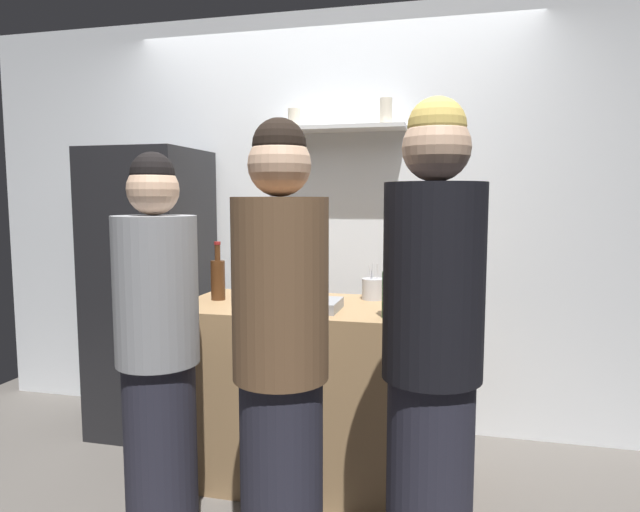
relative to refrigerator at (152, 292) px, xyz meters
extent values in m
cube|color=white|center=(1.04, 0.40, 0.43)|extent=(4.80, 0.10, 2.60)
cube|color=silver|center=(1.14, 0.24, 0.99)|extent=(0.80, 0.22, 0.02)
cylinder|color=beige|center=(0.86, 0.24, 1.06)|extent=(0.07, 0.07, 0.11)
cylinder|color=beige|center=(1.42, 0.24, 1.08)|extent=(0.07, 0.07, 0.15)
cube|color=black|center=(0.00, 0.00, 0.00)|extent=(0.62, 0.61, 1.74)
cylinder|color=#99999E|center=(0.17, -0.33, 0.09)|extent=(0.02, 0.02, 0.45)
cube|color=#9E7A51|center=(1.16, -0.35, -0.42)|extent=(1.43, 0.70, 0.91)
cube|color=gray|center=(1.12, -0.49, 0.06)|extent=(0.34, 0.24, 0.05)
cylinder|color=#B2B2B7|center=(1.41, -0.14, 0.09)|extent=(0.12, 0.12, 0.11)
cylinder|color=silver|center=(1.40, -0.16, 0.15)|extent=(0.03, 0.01, 0.15)
cylinder|color=silver|center=(1.39, -0.13, 0.15)|extent=(0.02, 0.03, 0.16)
cylinder|color=silver|center=(1.40, -0.14, 0.15)|extent=(0.01, 0.01, 0.15)
cylinder|color=silver|center=(1.43, -0.14, 0.15)|extent=(0.01, 0.02, 0.16)
cylinder|color=#19471E|center=(1.55, -0.57, 0.14)|extent=(0.08, 0.08, 0.21)
cylinder|color=#19471E|center=(1.55, -0.57, 0.29)|extent=(0.03, 0.03, 0.08)
cylinder|color=black|center=(1.55, -0.57, 0.33)|extent=(0.04, 0.04, 0.02)
cylinder|color=#472814|center=(0.60, -0.34, 0.14)|extent=(0.08, 0.08, 0.21)
cylinder|color=#472814|center=(0.60, -0.34, 0.29)|extent=(0.03, 0.03, 0.09)
cylinder|color=maroon|center=(0.60, -0.34, 0.34)|extent=(0.03, 0.03, 0.02)
cylinder|color=silver|center=(0.75, -0.42, 0.15)|extent=(0.08, 0.08, 0.22)
cylinder|color=silver|center=(0.75, -0.42, 0.27)|extent=(0.04, 0.04, 0.03)
cylinder|color=yellow|center=(0.75, -0.42, 0.29)|extent=(0.05, 0.05, 0.02)
cylinder|color=#262633|center=(1.23, -1.22, -0.47)|extent=(0.30, 0.30, 0.81)
cylinder|color=brown|center=(1.23, -1.22, 0.26)|extent=(0.34, 0.34, 0.64)
sphere|color=#D8AD8C|center=(1.23, -1.22, 0.69)|extent=(0.22, 0.22, 0.22)
sphere|color=black|center=(1.23, -1.22, 0.76)|extent=(0.19, 0.19, 0.19)
cylinder|color=#262633|center=(0.64, -1.04, -0.49)|extent=(0.30, 0.30, 0.77)
cylinder|color=gray|center=(0.64, -1.04, 0.20)|extent=(0.34, 0.34, 0.61)
sphere|color=#D8AD8C|center=(0.64, -1.04, 0.61)|extent=(0.21, 0.21, 0.21)
sphere|color=black|center=(0.64, -1.04, 0.67)|extent=(0.18, 0.18, 0.18)
cylinder|color=#262633|center=(1.76, -1.17, -0.45)|extent=(0.30, 0.30, 0.84)
cylinder|color=black|center=(1.76, -1.17, 0.30)|extent=(0.34, 0.34, 0.66)
sphere|color=#D8AD8C|center=(1.76, -1.17, 0.74)|extent=(0.23, 0.23, 0.23)
sphere|color=#D8B759|center=(1.76, -1.17, 0.81)|extent=(0.19, 0.19, 0.19)
camera|label=1|loc=(1.82, -3.04, 0.57)|focal=30.89mm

